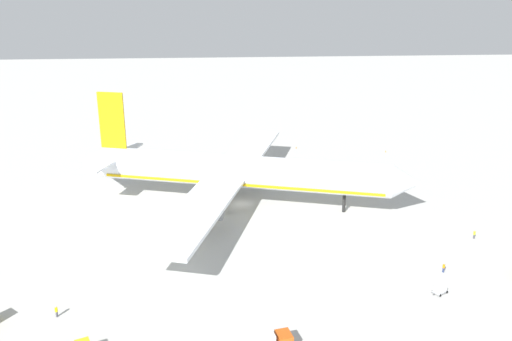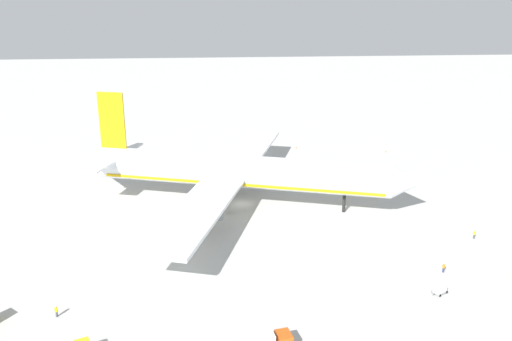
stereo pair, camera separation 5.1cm
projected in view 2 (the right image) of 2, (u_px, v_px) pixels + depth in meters
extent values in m
plane|color=#B2B2AD|center=(242.00, 203.00, 116.91)|extent=(600.00, 600.00, 0.00)
cylinder|color=silver|center=(242.00, 171.00, 114.56)|extent=(62.79, 25.83, 7.08)
cone|color=silver|center=(407.00, 183.00, 107.59)|extent=(7.49, 8.32, 6.94)
cone|color=silver|center=(93.00, 161.00, 121.67)|extent=(8.77, 8.54, 6.73)
cube|color=#E5B20C|center=(112.00, 120.00, 117.47)|extent=(5.87, 2.28, 12.66)
cube|color=silver|center=(125.00, 149.00, 126.17)|extent=(7.41, 11.53, 0.36)
cube|color=silver|center=(99.00, 165.00, 114.26)|extent=(7.41, 11.53, 0.36)
cube|color=silver|center=(250.00, 149.00, 135.64)|extent=(19.46, 37.27, 0.70)
cylinder|color=slate|center=(249.00, 162.00, 131.02)|extent=(5.83, 4.67, 3.30)
cube|color=silver|center=(197.00, 212.00, 95.43)|extent=(19.46, 37.27, 0.70)
cylinder|color=slate|center=(211.00, 212.00, 100.89)|extent=(5.27, 4.45, 3.25)
cylinder|color=black|center=(344.00, 203.00, 111.81)|extent=(0.70, 0.70, 3.99)
cylinder|color=black|center=(234.00, 186.00, 122.07)|extent=(0.70, 0.70, 3.99)
cylinder|color=black|center=(221.00, 203.00, 111.79)|extent=(0.70, 0.70, 3.99)
cube|color=#E5B20C|center=(242.00, 180.00, 115.17)|extent=(60.26, 24.73, 0.50)
cube|color=#BF4C14|center=(284.00, 340.00, 68.13)|extent=(2.30, 2.63, 1.91)
cube|color=black|center=(289.00, 336.00, 68.16)|extent=(0.45, 1.92, 0.84)
cylinder|color=black|center=(279.00, 341.00, 69.43)|extent=(0.94, 0.47, 0.90)
cube|color=gray|center=(440.00, 291.00, 81.42)|extent=(2.64, 2.35, 0.15)
cylinder|color=#333338|center=(434.00, 294.00, 80.63)|extent=(0.56, 0.38, 0.08)
cube|color=silver|center=(440.00, 289.00, 81.27)|extent=(2.26, 2.04, 0.81)
cylinder|color=black|center=(440.00, 296.00, 80.43)|extent=(0.41, 0.31, 0.40)
cylinder|color=black|center=(432.00, 292.00, 81.51)|extent=(0.41, 0.31, 0.40)
cylinder|color=black|center=(447.00, 292.00, 81.38)|extent=(0.41, 0.31, 0.40)
cylinder|color=black|center=(439.00, 288.00, 82.46)|extent=(0.41, 0.31, 0.40)
cylinder|color=#3F3F47|center=(474.00, 237.00, 99.81)|extent=(0.35, 0.35, 0.83)
cylinder|color=#B2F219|center=(474.00, 233.00, 99.58)|extent=(0.43, 0.43, 0.62)
sphere|color=tan|center=(475.00, 231.00, 99.45)|extent=(0.22, 0.22, 0.22)
cylinder|color=#3F3F47|center=(57.00, 314.00, 75.36)|extent=(0.34, 0.34, 0.86)
cylinder|color=yellow|center=(56.00, 309.00, 75.13)|extent=(0.42, 0.42, 0.65)
sphere|color=beige|center=(56.00, 307.00, 74.99)|extent=(0.23, 0.23, 0.23)
cylinder|color=navy|center=(443.00, 270.00, 87.57)|extent=(0.45, 0.45, 0.82)
cylinder|color=orange|center=(444.00, 266.00, 87.35)|extent=(0.56, 0.56, 0.62)
sphere|color=beige|center=(444.00, 264.00, 87.22)|extent=(0.22, 0.22, 0.22)
cone|color=orange|center=(296.00, 147.00, 159.67)|extent=(0.36, 0.36, 0.55)
cone|color=orange|center=(386.00, 151.00, 155.62)|extent=(0.36, 0.36, 0.55)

